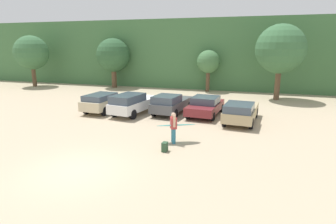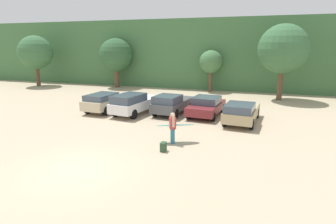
{
  "view_description": "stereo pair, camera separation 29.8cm",
  "coord_description": "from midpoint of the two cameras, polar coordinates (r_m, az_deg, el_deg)",
  "views": [
    {
      "loc": [
        6.68,
        -9.0,
        4.98
      ],
      "look_at": [
        1.81,
        6.65,
        1.07
      ],
      "focal_mm": 30.19,
      "sensor_mm": 36.0,
      "label": 1
    },
    {
      "loc": [
        6.96,
        -8.9,
        4.98
      ],
      "look_at": [
        1.81,
        6.65,
        1.07
      ],
      "focal_mm": 30.19,
      "sensor_mm": 36.0,
      "label": 2
    }
  ],
  "objects": [
    {
      "name": "surfboard_teal",
      "position": [
        14.64,
        1.06,
        -2.67
      ],
      "size": [
        2.1,
        1.41,
        0.21
      ],
      "rotation": [
        0.0,
        0.0,
        3.59
      ],
      "color": "teal"
    },
    {
      "name": "hillside_ridge",
      "position": [
        38.02,
        7.09,
        11.73
      ],
      "size": [
        108.0,
        12.0,
        7.83
      ],
      "primitive_type": "cube",
      "color": "#427042",
      "rests_on": "ground_plane"
    },
    {
      "name": "parked_car_white",
      "position": [
        20.83,
        -7.43,
        1.81
      ],
      "size": [
        2.38,
        4.91,
        1.56
      ],
      "rotation": [
        0.0,
        0.0,
        1.43
      ],
      "color": "white",
      "rests_on": "ground_plane"
    },
    {
      "name": "tree_far_left",
      "position": [
        34.26,
        -11.27,
        11.14
      ],
      "size": [
        3.89,
        3.89,
        5.74
      ],
      "color": "brown",
      "rests_on": "ground_plane"
    },
    {
      "name": "tree_center_left",
      "position": [
        38.24,
        -26.06,
        10.69
      ],
      "size": [
        4.02,
        4.02,
        6.08
      ],
      "color": "brown",
      "rests_on": "ground_plane"
    },
    {
      "name": "backpack_dropped",
      "position": [
        13.6,
        -1.3,
        -7.05
      ],
      "size": [
        0.24,
        0.34,
        0.45
      ],
      "color": "#2D4C33",
      "rests_on": "ground_plane"
    },
    {
      "name": "parked_car_dark_gray",
      "position": [
        20.75,
        0.15,
        1.74
      ],
      "size": [
        2.22,
        4.44,
        1.49
      ],
      "rotation": [
        0.0,
        0.0,
        1.46
      ],
      "color": "#4C4F54",
      "rests_on": "ground_plane"
    },
    {
      "name": "parked_car_maroon",
      "position": [
        20.48,
        7.14,
        1.29
      ],
      "size": [
        2.26,
        4.39,
        1.37
      ],
      "rotation": [
        0.0,
        0.0,
        1.49
      ],
      "color": "maroon",
      "rests_on": "ground_plane"
    },
    {
      "name": "tree_center_right",
      "position": [
        30.97,
        7.87,
        9.93
      ],
      "size": [
        2.45,
        2.45,
        4.43
      ],
      "color": "brown",
      "rests_on": "ground_plane"
    },
    {
      "name": "parked_car_champagne",
      "position": [
        22.24,
        -12.92,
        2.17
      ],
      "size": [
        2.03,
        4.75,
        1.41
      ],
      "rotation": [
        0.0,
        0.0,
        1.51
      ],
      "color": "beige",
      "rests_on": "ground_plane"
    },
    {
      "name": "ground_plane",
      "position": [
        12.3,
        -18.61,
        -11.2
      ],
      "size": [
        120.0,
        120.0,
        0.0
      ],
      "primitive_type": "plane",
      "color": "tan"
    },
    {
      "name": "tree_left",
      "position": [
        27.67,
        21.48,
        11.71
      ],
      "size": [
        4.4,
        4.4,
        6.81
      ],
      "color": "brown",
      "rests_on": "ground_plane"
    },
    {
      "name": "person_adult",
      "position": [
        14.53,
        0.53,
        -2.82
      ],
      "size": [
        0.45,
        0.66,
        1.62
      ],
      "rotation": [
        0.0,
        0.0,
        3.61
      ],
      "color": "teal",
      "rests_on": "ground_plane"
    },
    {
      "name": "parked_car_tan",
      "position": [
        18.96,
        14.06,
        0.15
      ],
      "size": [
        2.19,
        4.7,
        1.42
      ],
      "rotation": [
        0.0,
        0.0,
        1.49
      ],
      "color": "tan",
      "rests_on": "ground_plane"
    }
  ]
}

